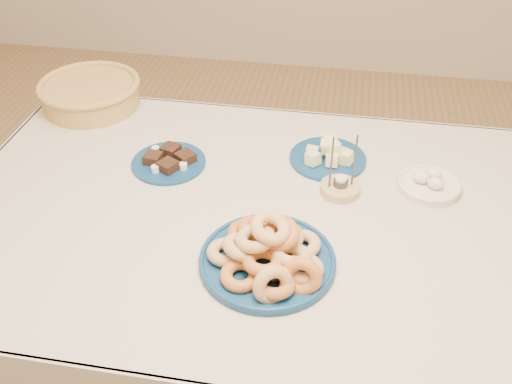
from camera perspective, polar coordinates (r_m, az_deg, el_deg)
ground at (r=2.10m, az=0.25°, el=-17.76°), size 5.00×5.00×0.00m
dining_table at (r=1.61m, az=0.31°, el=-4.71°), size 1.71×1.11×0.75m
donut_platter at (r=1.36m, az=1.29°, el=-6.31°), size 0.44×0.44×0.15m
melon_plate at (r=1.73m, az=7.27°, el=3.73°), size 0.30×0.30×0.08m
brownie_plate at (r=1.73m, az=-8.71°, el=3.07°), size 0.29×0.29×0.04m
wicker_basket at (r=2.08m, az=-16.25°, el=9.52°), size 0.45×0.45×0.09m
candle_holder at (r=1.61m, az=8.40°, el=0.45°), size 0.14×0.14×0.19m
egg_bowl at (r=1.68m, az=16.90°, el=0.75°), size 0.22×0.22×0.06m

